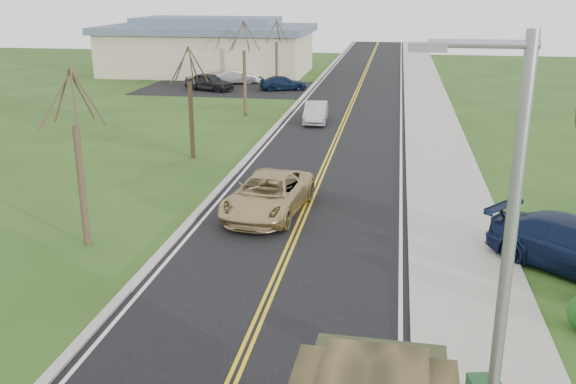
# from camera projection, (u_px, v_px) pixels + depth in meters

# --- Properties ---
(road) EXTENTS (8.00, 120.00, 0.01)m
(road) POSITION_uv_depth(u_px,v_px,m) (352.00, 103.00, 49.36)
(road) COLOR black
(road) RESTS_ON ground
(curb_right) EXTENTS (0.30, 120.00, 0.12)m
(curb_right) POSITION_uv_depth(u_px,v_px,m) (407.00, 104.00, 48.68)
(curb_right) COLOR #9E998E
(curb_right) RESTS_ON ground
(sidewalk_right) EXTENTS (3.20, 120.00, 0.10)m
(sidewalk_right) POSITION_uv_depth(u_px,v_px,m) (430.00, 105.00, 48.41)
(sidewalk_right) COLOR #9E998E
(sidewalk_right) RESTS_ON ground
(curb_left) EXTENTS (0.30, 120.00, 0.10)m
(curb_left) POSITION_uv_depth(u_px,v_px,m) (299.00, 101.00, 50.00)
(curb_left) COLOR #9E998E
(curb_left) RESTS_ON ground
(street_light) EXTENTS (1.65, 0.22, 8.00)m
(street_light) POSITION_uv_depth(u_px,v_px,m) (498.00, 284.00, 9.19)
(street_light) COLOR gray
(street_light) RESTS_ON ground
(bare_tree_a) EXTENTS (1.93, 2.26, 6.08)m
(bare_tree_a) POSITION_uv_depth(u_px,v_px,m) (80.00, 171.00, 21.49)
(bare_tree_a) COLOR #38281C
(bare_tree_a) RESTS_ON ground
(bare_tree_b) EXTENTS (1.83, 2.14, 5.73)m
(bare_tree_b) POSITION_uv_depth(u_px,v_px,m) (191.00, 111.00, 32.81)
(bare_tree_b) COLOR #38281C
(bare_tree_b) RESTS_ON ground
(bare_tree_c) EXTENTS (2.04, 2.39, 6.42)m
(bare_tree_c) POSITION_uv_depth(u_px,v_px,m) (245.00, 75.00, 43.99)
(bare_tree_c) COLOR #38281C
(bare_tree_c) RESTS_ON ground
(bare_tree_d) EXTENTS (1.88, 2.20, 5.91)m
(bare_tree_d) POSITION_uv_depth(u_px,v_px,m) (277.00, 60.00, 55.33)
(bare_tree_d) COLOR #38281C
(bare_tree_d) RESTS_ON ground
(commercial_building) EXTENTS (25.50, 21.50, 5.65)m
(commercial_building) POSITION_uv_depth(u_px,v_px,m) (209.00, 47.00, 66.09)
(commercial_building) COLOR tan
(commercial_building) RESTS_ON ground
(suv_champagne) EXTENTS (3.20, 5.88, 1.56)m
(suv_champagne) POSITION_uv_depth(u_px,v_px,m) (268.00, 195.00, 25.06)
(suv_champagne) COLOR tan
(suv_champagne) RESTS_ON ground
(sedan_silver) EXTENTS (1.66, 4.16, 1.34)m
(sedan_silver) POSITION_uv_depth(u_px,v_px,m) (316.00, 113.00, 42.15)
(sedan_silver) COLOR #B0B0B5
(sedan_silver) RESTS_ON ground
(lot_car_dark) EXTENTS (4.75, 3.17, 1.50)m
(lot_car_dark) POSITION_uv_depth(u_px,v_px,m) (209.00, 82.00, 55.33)
(lot_car_dark) COLOR black
(lot_car_dark) RESTS_ON ground
(lot_car_silver) EXTENTS (3.97, 2.61, 1.24)m
(lot_car_silver) POSITION_uv_depth(u_px,v_px,m) (237.00, 77.00, 59.24)
(lot_car_silver) COLOR #B9B9BE
(lot_car_silver) RESTS_ON ground
(lot_car_navy) EXTENTS (4.47, 3.05, 1.20)m
(lot_car_navy) POSITION_uv_depth(u_px,v_px,m) (283.00, 83.00, 55.63)
(lot_car_navy) COLOR #0D1931
(lot_car_navy) RESTS_ON ground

